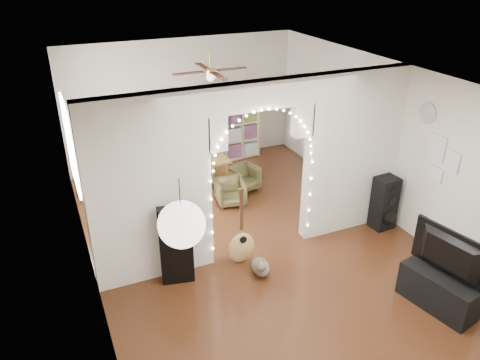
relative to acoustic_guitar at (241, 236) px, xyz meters
name	(u,v)px	position (x,y,z in m)	size (l,w,h in m)	color
floor	(258,247)	(0.41, 0.25, -0.47)	(7.50, 7.50, 0.00)	black
ceiling	(262,80)	(0.41, 0.25, 2.23)	(5.00, 7.50, 0.02)	white
wall_back	(183,103)	(0.41, 4.00, 0.88)	(5.00, 0.02, 2.70)	silver
wall_front	(461,349)	(0.41, -3.50, 0.88)	(5.00, 0.02, 2.70)	silver
wall_left	(84,204)	(-2.09, 0.25, 0.88)	(0.02, 7.50, 2.70)	silver
wall_right	(395,145)	(2.91, 0.25, 0.88)	(0.02, 7.50, 2.70)	silver
divider_wall	(260,166)	(0.41, 0.25, 0.96)	(5.00, 0.20, 2.70)	silver
fairy_lights	(264,162)	(0.41, 0.12, 1.08)	(1.64, 0.04, 1.60)	#FFEABF
window	(70,145)	(-2.06, 2.05, 1.03)	(0.04, 1.20, 1.40)	white
wall_clock	(428,113)	(2.89, -0.35, 1.63)	(0.31, 0.31, 0.03)	white
picture_frames	(441,159)	(2.89, -0.75, 1.03)	(0.02, 0.50, 0.70)	white
paper_lantern	(182,225)	(-1.49, -2.15, 1.78)	(0.40, 0.40, 0.40)	white
ceiling_fan	(210,71)	(0.41, 2.25, 1.93)	(1.10, 1.10, 0.30)	#AC7B39
guitar_case	(176,245)	(-1.01, -0.04, 0.14)	(0.46, 0.15, 1.20)	black
acoustic_guitar	(241,236)	(0.00, 0.00, 0.00)	(0.44, 0.20, 1.07)	tan
tabby_cat	(261,267)	(0.13, -0.41, -0.31)	(0.37, 0.55, 0.37)	brown
floor_speaker	(384,203)	(2.61, -0.04, 0.00)	(0.38, 0.34, 0.93)	black
media_console	(438,291)	(1.97, -1.94, -0.22)	(0.40, 1.00, 0.50)	black
tv	(446,256)	(1.97, -1.94, 0.34)	(1.07, 0.14, 0.62)	black
bookcase	(223,124)	(1.23, 3.75, 0.36)	(1.62, 0.41, 1.66)	#BEAB89
dining_table	(194,163)	(0.07, 2.34, 0.22)	(1.25, 0.88, 0.76)	olive
flower_vase	(194,155)	(0.07, 2.34, 0.39)	(0.18, 0.18, 0.19)	white
dining_chair_left	(244,178)	(1.03, 2.21, -0.22)	(0.52, 0.53, 0.48)	brown
dining_chair_right	(231,192)	(0.57, 1.76, -0.23)	(0.51, 0.52, 0.48)	brown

